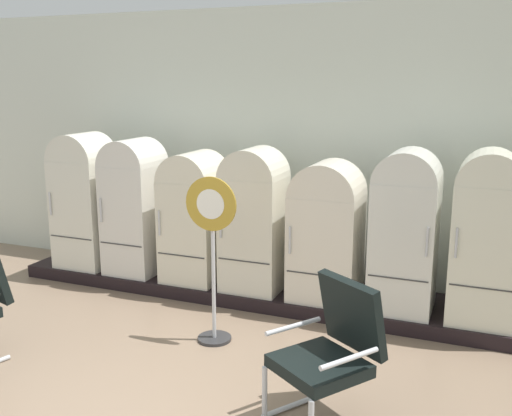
% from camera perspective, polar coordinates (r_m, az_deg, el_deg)
% --- Properties ---
extents(back_wall, '(11.76, 0.12, 3.23)m').
position_cam_1_polar(back_wall, '(6.91, 2.59, 5.88)').
color(back_wall, silver).
rests_on(back_wall, ground).
extents(display_plinth, '(5.92, 0.95, 0.15)m').
position_cam_1_polar(display_plinth, '(6.70, 0.62, -8.04)').
color(display_plinth, black).
rests_on(display_plinth, ground).
extents(refrigerator_0, '(0.64, 0.62, 1.64)m').
position_cam_1_polar(refrigerator_0, '(7.44, -16.39, 1.12)').
color(refrigerator_0, silver).
rests_on(refrigerator_0, display_plinth).
extents(refrigerator_1, '(0.61, 0.65, 1.60)m').
position_cam_1_polar(refrigerator_1, '(7.05, -11.76, 0.56)').
color(refrigerator_1, silver).
rests_on(refrigerator_1, display_plinth).
extents(refrigerator_2, '(0.63, 0.70, 1.48)m').
position_cam_1_polar(refrigerator_2, '(6.69, -6.01, -0.47)').
color(refrigerator_2, silver).
rests_on(refrigerator_2, display_plinth).
extents(refrigerator_3, '(0.63, 0.61, 1.57)m').
position_cam_1_polar(refrigerator_3, '(6.32, -0.19, -0.72)').
color(refrigerator_3, silver).
rests_on(refrigerator_3, display_plinth).
extents(refrigerator_4, '(0.70, 0.66, 1.46)m').
position_cam_1_polar(refrigerator_4, '(6.11, 6.90, -1.92)').
color(refrigerator_4, silver).
rests_on(refrigerator_4, display_plinth).
extents(refrigerator_5, '(0.62, 0.67, 1.62)m').
position_cam_1_polar(refrigerator_5, '(5.94, 14.35, -1.70)').
color(refrigerator_5, silver).
rests_on(refrigerator_5, display_plinth).
extents(refrigerator_6, '(0.61, 0.69, 1.64)m').
position_cam_1_polar(refrigerator_6, '(5.90, 21.56, -2.14)').
color(refrigerator_6, silver).
rests_on(refrigerator_6, display_plinth).
extents(armchair_right, '(0.86, 0.89, 1.05)m').
position_cam_1_polar(armchair_right, '(4.29, 7.38, -13.32)').
color(armchair_right, silver).
rests_on(armchair_right, ground).
extents(sign_stand, '(0.50, 0.32, 1.58)m').
position_cam_1_polar(sign_stand, '(5.39, -4.27, -4.90)').
color(sign_stand, '#2D2D30').
rests_on(sign_stand, ground).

